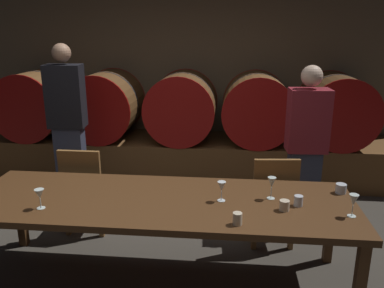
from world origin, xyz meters
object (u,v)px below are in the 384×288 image
(wine_glass_far_left, at_px, (40,194))
(wine_glass_center_left, at_px, (222,187))
(wine_barrel_left, at_px, (106,105))
(cup_far_right, at_px, (341,189))
(dining_table, at_px, (161,206))
(chair_left, at_px, (85,186))
(wine_barrel_far_left, at_px, (38,103))
(wine_barrel_far_right, at_px, (336,109))
(cup_center_right, at_px, (298,201))
(cup_far_left, at_px, (237,219))
(wine_barrel_right, at_px, (257,108))
(wine_glass_far_right, at_px, (353,201))
(guest_right, at_px, (306,149))
(guest_left, at_px, (68,127))
(cup_center_left, at_px, (284,205))
(wine_barrel_center, at_px, (182,106))
(wine_glass_center_right, at_px, (272,183))
(chair_right, at_px, (273,196))

(wine_glass_far_left, xyz_separation_m, wine_glass_center_left, (1.30, 0.26, 0.00))
(wine_barrel_left, relative_size, cup_far_right, 11.04)
(dining_table, relative_size, cup_far_right, 35.46)
(wine_barrel_left, bearing_deg, chair_left, -80.75)
(wine_barrel_left, height_order, wine_glass_center_left, wine_barrel_left)
(wine_barrel_far_left, relative_size, wine_barrel_far_right, 1.00)
(cup_center_right, bearing_deg, cup_far_left, -143.48)
(wine_barrel_far_left, xyz_separation_m, wine_barrel_right, (2.93, 0.00, 0.00))
(wine_glass_far_right, bearing_deg, wine_glass_center_left, 169.70)
(wine_barrel_far_left, distance_m, chair_left, 2.05)
(wine_glass_far_left, bearing_deg, guest_right, 31.55)
(chair_left, bearing_deg, wine_glass_center_left, 152.03)
(wine_glass_far_left, bearing_deg, wine_glass_center_left, 11.22)
(guest_left, distance_m, wine_glass_far_right, 2.98)
(guest_right, relative_size, cup_center_right, 21.00)
(wine_barrel_right, distance_m, cup_center_left, 2.43)
(wine_barrel_center, xyz_separation_m, wine_barrel_far_right, (1.94, 0.00, 0.00))
(guest_left, relative_size, cup_center_left, 23.91)
(wine_glass_far_left, bearing_deg, guest_left, 104.80)
(wine_glass_far_left, xyz_separation_m, cup_far_right, (2.23, 0.50, -0.07))
(dining_table, distance_m, chair_left, 1.16)
(wine_glass_center_right, bearing_deg, wine_barrel_far_right, 66.04)
(wine_barrel_far_left, xyz_separation_m, guest_left, (0.85, -1.04, -0.04))
(guest_right, bearing_deg, wine_barrel_right, -75.54)
(wine_barrel_far_right, bearing_deg, guest_left, -161.35)
(chair_right, distance_m, wine_glass_far_right, 0.99)
(wine_glass_far_left, bearing_deg, wine_barrel_center, 74.34)
(wine_barrel_far_right, relative_size, cup_center_right, 11.72)
(wine_barrel_far_right, bearing_deg, wine_glass_center_right, -113.96)
(dining_table, xyz_separation_m, cup_far_right, (1.40, 0.25, 0.09))
(wine_barrel_right, relative_size, wine_glass_center_left, 5.93)
(cup_center_left, bearing_deg, wine_barrel_left, 130.28)
(cup_center_left, distance_m, cup_center_right, 0.14)
(wine_barrel_far_right, bearing_deg, wine_glass_far_right, -100.52)
(wine_glass_center_left, distance_m, wine_glass_center_right, 0.38)
(wine_barrel_center, relative_size, cup_far_right, 11.04)
(dining_table, relative_size, wine_glass_center_right, 16.97)
(guest_left, xyz_separation_m, cup_center_left, (2.15, -1.39, -0.17))
(guest_left, xyz_separation_m, guest_right, (2.49, -0.25, -0.09))
(wine_barrel_far_left, relative_size, wine_glass_far_left, 6.17)
(wine_glass_center_left, relative_size, wine_glass_far_right, 0.94)
(wine_glass_far_right, xyz_separation_m, cup_center_left, (-0.46, 0.05, -0.08))
(dining_table, xyz_separation_m, chair_left, (-0.88, 0.73, -0.18))
(wine_barrel_far_left, bearing_deg, wine_glass_far_right, -35.59)
(dining_table, bearing_deg, wine_barrel_far_right, 51.73)
(guest_right, bearing_deg, cup_far_right, 97.41)
(guest_right, bearing_deg, guest_left, -8.81)
(chair_left, distance_m, wine_glass_far_right, 2.44)
(dining_table, bearing_deg, chair_left, 140.21)
(cup_far_left, bearing_deg, wine_barrel_far_left, 134.94)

